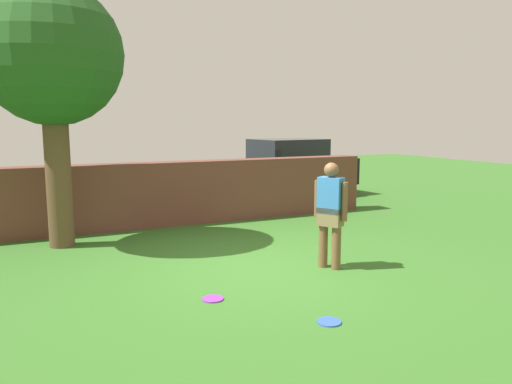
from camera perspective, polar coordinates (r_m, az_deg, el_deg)
The scene contains 7 objects.
ground_plane at distance 7.49m, azimuth 0.16°, elevation -8.96°, with size 40.00×40.00×0.00m, color #336623.
brick_wall at distance 10.38m, azimuth -16.18°, elevation -0.56°, with size 11.78×0.50×1.37m, color brown.
tree at distance 9.25m, azimuth -22.96°, elevation 14.31°, with size 2.43×2.43×4.58m.
person at distance 7.38m, azimuth 8.77°, elevation -2.15°, with size 0.37×0.48×1.62m.
car at distance 14.36m, azimuth 3.77°, elevation 2.83°, with size 4.40×2.38×1.72m.
frisbee_purple at distance 6.27m, azimuth -5.11°, elevation -12.43°, with size 0.27×0.27×0.02m, color purple.
frisbee_blue at distance 5.64m, azimuth 8.61°, elevation -14.89°, with size 0.27×0.27×0.02m, color blue.
Camera 1 is at (-3.05, -6.48, 2.22)m, focal length 33.94 mm.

